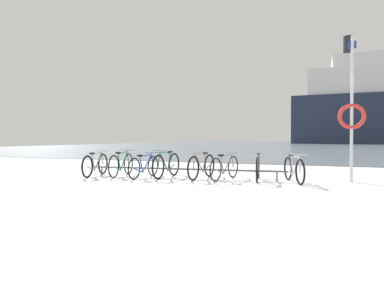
{
  "coord_description": "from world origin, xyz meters",
  "views": [
    {
      "loc": [
        2.34,
        -5.21,
        1.19
      ],
      "look_at": [
        -1.74,
        5.87,
        0.99
      ],
      "focal_mm": 30.06,
      "sensor_mm": 36.0,
      "label": 1
    }
  ],
  "objects_px": {
    "bicycle_2": "(144,166)",
    "bicycle_5": "(225,167)",
    "bicycle_4": "(202,166)",
    "rescue_post": "(352,112)",
    "ferry_ship": "(372,107)",
    "bicycle_6": "(258,167)",
    "bicycle_0": "(96,165)",
    "bicycle_3": "(167,165)",
    "bicycle_7": "(294,169)",
    "bicycle_1": "(122,164)"
  },
  "relations": [
    {
      "from": "bicycle_1",
      "to": "bicycle_5",
      "type": "height_order",
      "value": "bicycle_1"
    },
    {
      "from": "bicycle_3",
      "to": "rescue_post",
      "type": "relative_size",
      "value": 0.44
    },
    {
      "from": "bicycle_2",
      "to": "bicycle_5",
      "type": "distance_m",
      "value": 2.45
    },
    {
      "from": "bicycle_0",
      "to": "bicycle_5",
      "type": "xyz_separation_m",
      "value": [
        4.08,
        0.6,
        -0.0
      ]
    },
    {
      "from": "bicycle_6",
      "to": "bicycle_7",
      "type": "distance_m",
      "value": 0.99
    },
    {
      "from": "bicycle_2",
      "to": "bicycle_4",
      "type": "bearing_deg",
      "value": 12.99
    },
    {
      "from": "bicycle_1",
      "to": "bicycle_3",
      "type": "distance_m",
      "value": 1.51
    },
    {
      "from": "bicycle_3",
      "to": "bicycle_6",
      "type": "distance_m",
      "value": 2.74
    },
    {
      "from": "bicycle_1",
      "to": "rescue_post",
      "type": "relative_size",
      "value": 0.44
    },
    {
      "from": "bicycle_2",
      "to": "bicycle_6",
      "type": "relative_size",
      "value": 0.96
    },
    {
      "from": "bicycle_0",
      "to": "bicycle_3",
      "type": "distance_m",
      "value": 2.32
    },
    {
      "from": "bicycle_0",
      "to": "rescue_post",
      "type": "height_order",
      "value": "rescue_post"
    },
    {
      "from": "bicycle_1",
      "to": "bicycle_7",
      "type": "height_order",
      "value": "bicycle_1"
    },
    {
      "from": "ferry_ship",
      "to": "bicycle_2",
      "type": "bearing_deg",
      "value": -103.42
    },
    {
      "from": "bicycle_5",
      "to": "bicycle_6",
      "type": "xyz_separation_m",
      "value": [
        0.93,
        0.12,
        0.01
      ]
    },
    {
      "from": "bicycle_5",
      "to": "bicycle_1",
      "type": "bearing_deg",
      "value": -174.54
    },
    {
      "from": "bicycle_1",
      "to": "bicycle_3",
      "type": "bearing_deg",
      "value": 5.66
    },
    {
      "from": "bicycle_0",
      "to": "bicycle_2",
      "type": "height_order",
      "value": "bicycle_0"
    },
    {
      "from": "bicycle_0",
      "to": "bicycle_1",
      "type": "xyz_separation_m",
      "value": [
        0.78,
        0.28,
        0.01
      ]
    },
    {
      "from": "bicycle_2",
      "to": "bicycle_6",
      "type": "height_order",
      "value": "bicycle_6"
    },
    {
      "from": "bicycle_2",
      "to": "bicycle_5",
      "type": "xyz_separation_m",
      "value": [
        2.41,
        0.45,
        0.01
      ]
    },
    {
      "from": "bicycle_0",
      "to": "bicycle_4",
      "type": "xyz_separation_m",
      "value": [
        3.38,
        0.54,
        0.01
      ]
    },
    {
      "from": "bicycle_3",
      "to": "bicycle_4",
      "type": "bearing_deg",
      "value": 5.71
    },
    {
      "from": "bicycle_6",
      "to": "bicycle_0",
      "type": "bearing_deg",
      "value": -171.91
    },
    {
      "from": "bicycle_1",
      "to": "rescue_post",
      "type": "bearing_deg",
      "value": 8.23
    },
    {
      "from": "bicycle_6",
      "to": "bicycle_3",
      "type": "bearing_deg",
      "value": -174.09
    },
    {
      "from": "rescue_post",
      "to": "ferry_ship",
      "type": "distance_m",
      "value": 76.9
    },
    {
      "from": "bicycle_6",
      "to": "bicycle_7",
      "type": "bearing_deg",
      "value": -7.09
    },
    {
      "from": "bicycle_3",
      "to": "bicycle_7",
      "type": "height_order",
      "value": "bicycle_3"
    },
    {
      "from": "bicycle_0",
      "to": "bicycle_3",
      "type": "height_order",
      "value": "bicycle_3"
    },
    {
      "from": "bicycle_3",
      "to": "bicycle_5",
      "type": "height_order",
      "value": "bicycle_3"
    },
    {
      "from": "bicycle_7",
      "to": "rescue_post",
      "type": "distance_m",
      "value": 2.24
    },
    {
      "from": "bicycle_4",
      "to": "ferry_ship",
      "type": "distance_m",
      "value": 78.5
    },
    {
      "from": "bicycle_6",
      "to": "bicycle_7",
      "type": "height_order",
      "value": "bicycle_6"
    },
    {
      "from": "bicycle_3",
      "to": "ferry_ship",
      "type": "height_order",
      "value": "ferry_ship"
    },
    {
      "from": "bicycle_1",
      "to": "ferry_ship",
      "type": "relative_size",
      "value": 0.05
    },
    {
      "from": "bicycle_0",
      "to": "rescue_post",
      "type": "distance_m",
      "value": 7.73
    },
    {
      "from": "bicycle_2",
      "to": "bicycle_6",
      "type": "bearing_deg",
      "value": 9.64
    },
    {
      "from": "bicycle_3",
      "to": "bicycle_5",
      "type": "distance_m",
      "value": 1.8
    },
    {
      "from": "bicycle_0",
      "to": "ferry_ship",
      "type": "distance_m",
      "value": 79.81
    },
    {
      "from": "bicycle_3",
      "to": "rescue_post",
      "type": "bearing_deg",
      "value": 8.96
    },
    {
      "from": "bicycle_0",
      "to": "bicycle_3",
      "type": "xyz_separation_m",
      "value": [
        2.28,
        0.43,
        0.02
      ]
    },
    {
      "from": "rescue_post",
      "to": "bicycle_4",
      "type": "bearing_deg",
      "value": -170.17
    },
    {
      "from": "bicycle_5",
      "to": "rescue_post",
      "type": "distance_m",
      "value": 3.79
    },
    {
      "from": "bicycle_4",
      "to": "bicycle_6",
      "type": "bearing_deg",
      "value": 6.04
    },
    {
      "from": "bicycle_5",
      "to": "rescue_post",
      "type": "relative_size",
      "value": 0.43
    },
    {
      "from": "bicycle_4",
      "to": "rescue_post",
      "type": "bearing_deg",
      "value": 9.83
    },
    {
      "from": "bicycle_1",
      "to": "bicycle_5",
      "type": "distance_m",
      "value": 3.31
    },
    {
      "from": "bicycle_0",
      "to": "bicycle_6",
      "type": "height_order",
      "value": "bicycle_6"
    },
    {
      "from": "bicycle_2",
      "to": "bicycle_7",
      "type": "height_order",
      "value": "bicycle_7"
    }
  ]
}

